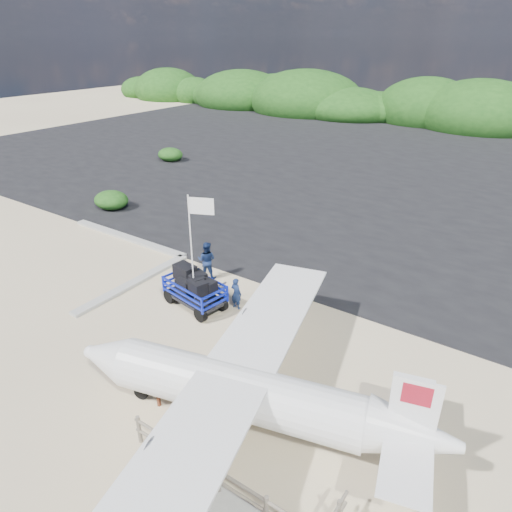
{
  "coord_description": "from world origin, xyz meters",
  "views": [
    {
      "loc": [
        11.43,
        -11.15,
        11.02
      ],
      "look_at": [
        0.95,
        4.06,
        1.99
      ],
      "focal_mm": 32.0,
      "sensor_mm": 36.0,
      "label": 1
    }
  ],
  "objects_px": {
    "crew_a": "(236,293)",
    "crew_c": "(199,284)",
    "crew_b": "(207,260)",
    "aircraft_small": "(346,152)",
    "flagpole": "(195,308)",
    "signboard": "(179,413)",
    "baggage_cart": "(196,306)"
  },
  "relations": [
    {
      "from": "crew_a",
      "to": "crew_c",
      "type": "distance_m",
      "value": 1.87
    },
    {
      "from": "crew_b",
      "to": "aircraft_small",
      "type": "height_order",
      "value": "crew_b"
    },
    {
      "from": "flagpole",
      "to": "crew_a",
      "type": "relative_size",
      "value": 3.56
    },
    {
      "from": "flagpole",
      "to": "signboard",
      "type": "distance_m",
      "value": 6.23
    },
    {
      "from": "flagpole",
      "to": "crew_a",
      "type": "bearing_deg",
      "value": 36.12
    },
    {
      "from": "signboard",
      "to": "crew_b",
      "type": "bearing_deg",
      "value": 113.6
    },
    {
      "from": "crew_b",
      "to": "crew_c",
      "type": "height_order",
      "value": "crew_b"
    },
    {
      "from": "crew_a",
      "to": "signboard",
      "type": "bearing_deg",
      "value": 113.47
    },
    {
      "from": "crew_b",
      "to": "crew_c",
      "type": "distance_m",
      "value": 2.06
    },
    {
      "from": "flagpole",
      "to": "crew_b",
      "type": "relative_size",
      "value": 2.75
    },
    {
      "from": "baggage_cart",
      "to": "signboard",
      "type": "distance_m",
      "value": 6.42
    },
    {
      "from": "signboard",
      "to": "crew_b",
      "type": "xyz_separation_m",
      "value": [
        -5.12,
        7.52,
        0.96
      ]
    },
    {
      "from": "signboard",
      "to": "aircraft_small",
      "type": "xyz_separation_m",
      "value": [
        -10.74,
        36.32,
        0.0
      ]
    },
    {
      "from": "crew_a",
      "to": "crew_c",
      "type": "relative_size",
      "value": 0.95
    },
    {
      "from": "crew_b",
      "to": "aircraft_small",
      "type": "bearing_deg",
      "value": -100.61
    },
    {
      "from": "crew_c",
      "to": "flagpole",
      "type": "bearing_deg",
      "value": 92.01
    },
    {
      "from": "baggage_cart",
      "to": "crew_a",
      "type": "distance_m",
      "value": 1.99
    },
    {
      "from": "crew_a",
      "to": "crew_b",
      "type": "bearing_deg",
      "value": -23.23
    },
    {
      "from": "flagpole",
      "to": "crew_b",
      "type": "xyz_separation_m",
      "value": [
        -1.41,
        2.52,
        0.96
      ]
    },
    {
      "from": "crew_a",
      "to": "crew_b",
      "type": "height_order",
      "value": "crew_b"
    },
    {
      "from": "aircraft_small",
      "to": "baggage_cart",
      "type": "bearing_deg",
      "value": 60.42
    },
    {
      "from": "flagpole",
      "to": "crew_c",
      "type": "relative_size",
      "value": 3.38
    },
    {
      "from": "signboard",
      "to": "crew_c",
      "type": "distance_m",
      "value": 7.1
    },
    {
      "from": "crew_b",
      "to": "baggage_cart",
      "type": "bearing_deg",
      "value": 97.05
    },
    {
      "from": "baggage_cart",
      "to": "signboard",
      "type": "xyz_separation_m",
      "value": [
        3.83,
        -5.15,
        0.0
      ]
    },
    {
      "from": "flagpole",
      "to": "signboard",
      "type": "xyz_separation_m",
      "value": [
        3.72,
        -5.0,
        0.0
      ]
    },
    {
      "from": "baggage_cart",
      "to": "crew_b",
      "type": "distance_m",
      "value": 2.86
    },
    {
      "from": "baggage_cart",
      "to": "aircraft_small",
      "type": "distance_m",
      "value": 31.93
    },
    {
      "from": "baggage_cart",
      "to": "crew_c",
      "type": "xyz_separation_m",
      "value": [
        -0.25,
        0.6,
        0.78
      ]
    },
    {
      "from": "flagpole",
      "to": "aircraft_small",
      "type": "xyz_separation_m",
      "value": [
        -7.02,
        31.32,
        0.0
      ]
    },
    {
      "from": "flagpole",
      "to": "signboard",
      "type": "height_order",
      "value": "flagpole"
    },
    {
      "from": "flagpole",
      "to": "baggage_cart",
      "type": "bearing_deg",
      "value": 126.94
    }
  ]
}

